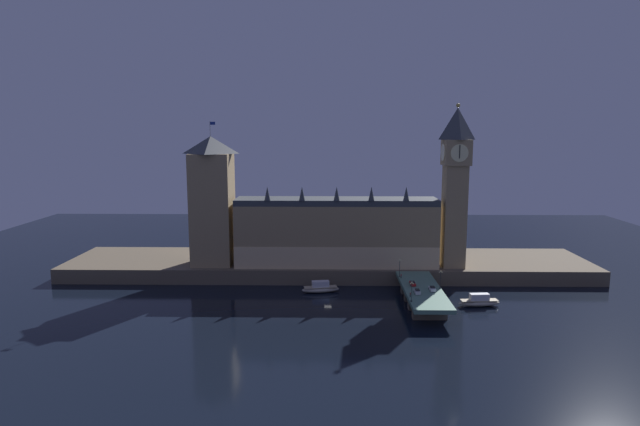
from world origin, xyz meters
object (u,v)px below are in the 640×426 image
at_px(street_lamp_mid, 441,277).
at_px(car_southbound_lead, 432,289).
at_px(car_northbound_lead, 413,283).
at_px(boat_upstream, 321,288).
at_px(pedestrian_far_rail, 401,276).
at_px(boat_downstream, 479,302).
at_px(pedestrian_near_rail, 410,294).
at_px(street_lamp_near, 412,289).
at_px(victoria_tower, 212,201).
at_px(street_lamp_far, 400,266).
at_px(clock_tower, 455,182).
at_px(car_northbound_trail, 417,292).

bearing_deg(street_lamp_mid, car_southbound_lead, -141.11).
distance_m(car_northbound_lead, boat_upstream, 34.88).
bearing_deg(car_northbound_lead, pedestrian_far_rail, 107.40).
bearing_deg(car_northbound_lead, boat_downstream, -12.36).
xyz_separation_m(pedestrian_near_rail, pedestrian_far_rail, (0.00, 22.91, 0.03)).
relative_size(street_lamp_near, boat_downstream, 0.45).
relative_size(victoria_tower, boat_upstream, 3.97).
height_order(street_lamp_near, street_lamp_far, street_lamp_far).
bearing_deg(street_lamp_far, street_lamp_near, -90.00).
relative_size(clock_tower, boat_upstream, 4.43).
relative_size(clock_tower, car_southbound_lead, 15.03).
relative_size(clock_tower, victoria_tower, 1.11).
xyz_separation_m(car_northbound_trail, boat_upstream, (-32.97, 20.35, -5.10)).
relative_size(clock_tower, pedestrian_far_rail, 37.90).
bearing_deg(street_lamp_far, clock_tower, 34.63).
distance_m(street_lamp_near, boat_downstream, 30.40).
distance_m(street_lamp_mid, boat_upstream, 45.12).
relative_size(street_lamp_near, boat_upstream, 0.45).
bearing_deg(boat_downstream, street_lamp_far, 148.68).
xyz_separation_m(pedestrian_near_rail, boat_downstream, (25.33, 8.84, -5.23)).
bearing_deg(street_lamp_far, pedestrian_near_rail, -89.06).
relative_size(clock_tower, street_lamp_far, 9.39).
relative_size(car_northbound_lead, street_lamp_near, 0.71).
relative_size(victoria_tower, car_northbound_lead, 12.31).
xyz_separation_m(clock_tower, street_lamp_far, (-23.32, -16.10, -29.95)).
distance_m(pedestrian_far_rail, street_lamp_mid, 17.99).
bearing_deg(street_lamp_far, car_northbound_lead, -73.07).
height_order(victoria_tower, pedestrian_near_rail, victoria_tower).
relative_size(car_northbound_lead, boat_downstream, 0.32).
xyz_separation_m(car_southbound_lead, street_lamp_mid, (3.27, 2.64, 3.35)).
bearing_deg(pedestrian_near_rail, street_lamp_mid, 39.45).
bearing_deg(pedestrian_far_rail, street_lamp_mid, -47.89).
relative_size(car_northbound_lead, pedestrian_far_rail, 2.76).
bearing_deg(street_lamp_mid, car_northbound_lead, 156.14).
xyz_separation_m(clock_tower, car_northbound_lead, (-20.05, -26.84, -33.63)).
xyz_separation_m(car_northbound_trail, street_lamp_near, (-3.27, -8.60, 3.44)).
bearing_deg(boat_downstream, car_northbound_trail, -167.00).
xyz_separation_m(clock_tower, boat_downstream, (2.40, -31.76, -38.62)).
distance_m(car_southbound_lead, pedestrian_far_rail, 17.97).
height_order(car_northbound_trail, boat_downstream, car_northbound_trail).
distance_m(car_northbound_trail, car_southbound_lead, 6.71).
xyz_separation_m(car_northbound_trail, car_southbound_lead, (5.74, 3.48, -0.01)).
height_order(pedestrian_far_rail, street_lamp_near, street_lamp_near).
relative_size(car_northbound_trail, street_lamp_far, 0.61).
height_order(clock_tower, car_southbound_lead, clock_tower).
bearing_deg(street_lamp_mid, street_lamp_near, -129.83).
distance_m(clock_tower, pedestrian_far_rail, 44.18).
xyz_separation_m(clock_tower, boat_upstream, (-53.02, -16.60, -38.65)).
bearing_deg(car_northbound_lead, street_lamp_far, 106.93).
xyz_separation_m(pedestrian_near_rail, boat_upstream, (-30.10, 24.00, -5.26)).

